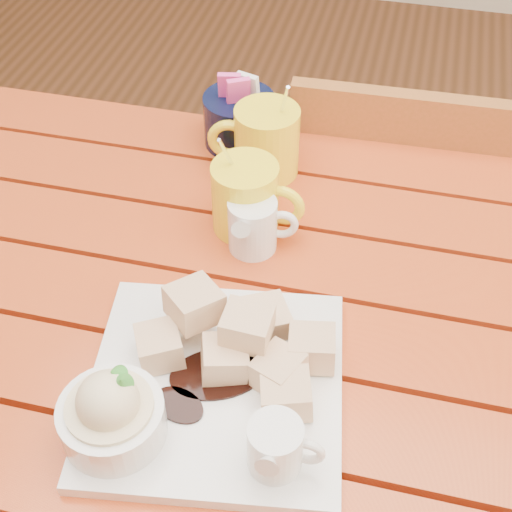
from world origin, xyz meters
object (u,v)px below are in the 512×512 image
(coffee_mug_left, at_px, (265,140))
(chair_far, at_px, (395,233))
(dessert_plate, at_px, (197,387))
(coffee_mug_right, at_px, (247,197))
(table, at_px, (246,373))

(coffee_mug_left, xyz_separation_m, chair_far, (0.21, 0.23, -0.34))
(dessert_plate, xyz_separation_m, coffee_mug_right, (-0.02, 0.28, 0.02))
(coffee_mug_right, distance_m, chair_far, 0.52)
(coffee_mug_left, bearing_deg, chair_far, 39.32)
(table, bearing_deg, dessert_plate, -98.66)
(table, distance_m, dessert_plate, 0.19)
(table, distance_m, chair_far, 0.56)
(chair_far, bearing_deg, table, 70.19)
(coffee_mug_right, bearing_deg, dessert_plate, -81.48)
(coffee_mug_right, xyz_separation_m, chair_far, (0.20, 0.35, -0.34))
(dessert_plate, bearing_deg, coffee_mug_left, 93.27)
(table, relative_size, chair_far, 1.45)
(coffee_mug_left, distance_m, chair_far, 0.46)
(table, bearing_deg, coffee_mug_right, 103.11)
(dessert_plate, distance_m, chair_far, 0.73)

